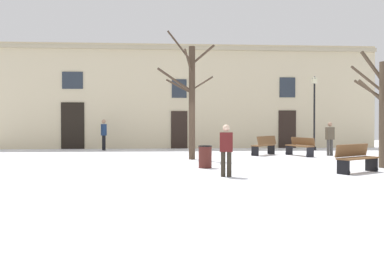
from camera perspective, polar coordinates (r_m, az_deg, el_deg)
ground_plane at (r=17.15m, az=0.43°, el=-4.62°), size 38.13×38.13×0.00m
building_facade at (r=26.29m, az=-1.17°, el=4.32°), size 23.83×0.60×6.30m
tree_center at (r=18.66m, az=-0.17°, el=4.08°), size 2.49×1.57×5.65m
tree_foreground at (r=16.78m, az=23.86°, el=2.50°), size 1.77×2.20×4.19m
streetlamp at (r=25.51m, az=15.83°, el=2.91°), size 0.30×0.30×4.20m
litter_bin at (r=15.30m, az=1.74°, el=-3.80°), size 0.49×0.49×0.79m
bench_near_center_tree at (r=21.25m, az=9.51°, el=-2.25°), size 1.44×1.40×0.93m
bench_far_corner at (r=14.86m, az=20.83°, el=-3.72°), size 1.67×1.28×0.92m
bench_back_to_back_right at (r=21.13m, az=14.08°, el=-2.32°), size 1.01×1.73×0.88m
person_near_bench at (r=12.89m, az=4.53°, el=-2.67°), size 0.40×0.26×1.56m
person_strolling at (r=24.89m, az=-11.56°, el=-0.66°), size 0.37×0.44×1.74m
person_by_shop_door at (r=21.62m, az=17.73°, el=-1.17°), size 0.42×0.30×1.60m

